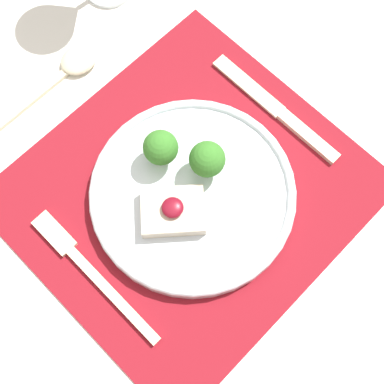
{
  "coord_description": "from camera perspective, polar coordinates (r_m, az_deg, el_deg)",
  "views": [
    {
      "loc": [
        -0.15,
        -0.16,
        1.4
      ],
      "look_at": [
        -0.0,
        -0.01,
        0.78
      ],
      "focal_mm": 50.0,
      "sensor_mm": 36.0,
      "label": 1
    }
  ],
  "objects": [
    {
      "name": "spoon",
      "position": [
        0.77,
        -13.11,
        12.66
      ],
      "size": [
        0.2,
        0.04,
        0.02
      ],
      "rotation": [
        0.0,
        0.0,
        -0.07
      ],
      "color": "beige",
      "rests_on": "dining_table"
    },
    {
      "name": "ground_plane",
      "position": [
        1.42,
        -0.24,
        -10.02
      ],
      "size": [
        8.0,
        8.0,
        0.0
      ],
      "primitive_type": "plane",
      "color": "brown"
    },
    {
      "name": "placemat",
      "position": [
        0.68,
        -0.49,
        -0.0
      ],
      "size": [
        0.41,
        0.38,
        0.0
      ],
      "primitive_type": "cube",
      "color": "maroon",
      "rests_on": "dining_table"
    },
    {
      "name": "knife",
      "position": [
        0.72,
        9.68,
        8.1
      ],
      "size": [
        0.02,
        0.21,
        0.01
      ],
      "rotation": [
        0.0,
        0.0,
        -0.02
      ],
      "color": "beige",
      "rests_on": "placemat"
    },
    {
      "name": "dining_table",
      "position": [
        0.78,
        -0.43,
        -2.54
      ],
      "size": [
        1.12,
        1.01,
        0.76
      ],
      "color": "white",
      "rests_on": "ground_plane"
    },
    {
      "name": "dinner_plate",
      "position": [
        0.66,
        -0.16,
        0.03
      ],
      "size": [
        0.26,
        0.26,
        0.07
      ],
      "color": "silver",
      "rests_on": "placemat"
    },
    {
      "name": "fork",
      "position": [
        0.66,
        -11.17,
        -7.89
      ],
      "size": [
        0.02,
        0.21,
        0.01
      ],
      "rotation": [
        0.0,
        0.0,
        -0.04
      ],
      "color": "beige",
      "rests_on": "placemat"
    }
  ]
}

